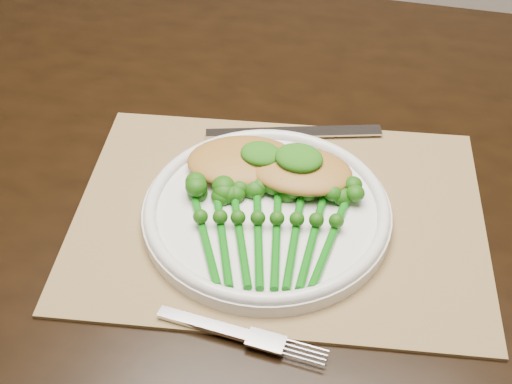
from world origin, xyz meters
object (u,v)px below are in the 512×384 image
(dining_table, at_px, (251,340))
(dinner_plate, at_px, (267,211))
(placemat, at_px, (279,216))
(broccolini_bundle, at_px, (267,238))
(chicken_fillet_left, at_px, (243,161))

(dining_table, relative_size, dinner_plate, 6.15)
(placemat, xyz_separation_m, dinner_plate, (-0.01, -0.01, 0.01))
(broccolini_bundle, bearing_deg, placemat, 78.37)
(placemat, bearing_deg, broccolini_bundle, -97.79)
(broccolini_bundle, bearing_deg, dinner_plate, 92.41)
(dining_table, distance_m, chicken_fillet_left, 0.41)
(dining_table, relative_size, chicken_fillet_left, 13.02)
(dinner_plate, relative_size, chicken_fillet_left, 2.12)
(dinner_plate, xyz_separation_m, broccolini_bundle, (0.02, -0.05, 0.01))
(dining_table, relative_size, broccolini_bundle, 8.02)
(dining_table, distance_m, broccolini_bundle, 0.43)
(dining_table, height_order, dinner_plate, dinner_plate)
(chicken_fillet_left, bearing_deg, broccolini_bundle, -77.05)
(dinner_plate, bearing_deg, broccolini_bundle, -70.64)
(dining_table, height_order, placemat, placemat)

